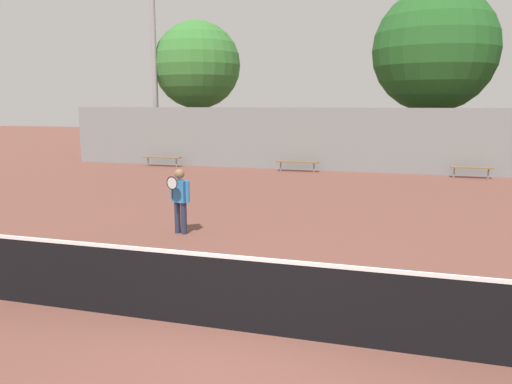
{
  "coord_description": "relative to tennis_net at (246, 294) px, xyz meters",
  "views": [
    {
      "loc": [
        1.89,
        -6.06,
        3.08
      ],
      "look_at": [
        -1.52,
        5.75,
        0.87
      ],
      "focal_mm": 35.0,
      "sensor_mm": 36.0,
      "label": 1
    }
  ],
  "objects": [
    {
      "name": "ground_plane",
      "position": [
        0.0,
        0.0,
        -0.54
      ],
      "size": [
        100.0,
        100.0,
        0.0
      ],
      "primitive_type": "plane",
      "color": "brown"
    },
    {
      "name": "bench_adjacent_court",
      "position": [
        4.77,
        16.05,
        -0.13
      ],
      "size": [
        1.65,
        0.4,
        0.46
      ],
      "color": "brown",
      "rests_on": "ground_plane"
    },
    {
      "name": "bench_courtside_far",
      "position": [
        -2.55,
        16.05,
        -0.12
      ],
      "size": [
        1.92,
        0.4,
        0.46
      ],
      "color": "brown",
      "rests_on": "ground_plane"
    },
    {
      "name": "back_fence",
      "position": [
        0.0,
        16.68,
        0.89
      ],
      "size": [
        28.66,
        0.06,
        2.86
      ],
      "color": "gray",
      "rests_on": "ground_plane"
    },
    {
      "name": "light_pole_near_left",
      "position": [
        -10.25,
        17.43,
        6.41
      ],
      "size": [
        0.9,
        0.6,
        12.2
      ],
      "color": "#939399",
      "rests_on": "ground_plane"
    },
    {
      "name": "tree_dark_dense",
      "position": [
        -8.61,
        19.08,
        4.47
      ],
      "size": [
        4.55,
        4.55,
        7.31
      ],
      "color": "brown",
      "rests_on": "ground_plane"
    },
    {
      "name": "tree_green_broad",
      "position": [
        3.25,
        19.59,
        4.95
      ],
      "size": [
        5.8,
        5.8,
        8.41
      ],
      "color": "brown",
      "rests_on": "ground_plane"
    },
    {
      "name": "tennis_net",
      "position": [
        0.0,
        0.0,
        0.0
      ],
      "size": [
        10.79,
        0.09,
        1.07
      ],
      "color": "black",
      "rests_on": "ground_plane"
    },
    {
      "name": "bench_courtside_near",
      "position": [
        -9.3,
        16.05,
        -0.12
      ],
      "size": [
        1.91,
        0.4,
        0.46
      ],
      "color": "brown",
      "rests_on": "ground_plane"
    },
    {
      "name": "tennis_player",
      "position": [
        -3.04,
        4.54,
        0.34
      ],
      "size": [
        0.54,
        0.46,
        1.55
      ],
      "rotation": [
        0.0,
        0.0,
        -0.24
      ],
      "color": "#282D47",
      "rests_on": "ground_plane"
    }
  ]
}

